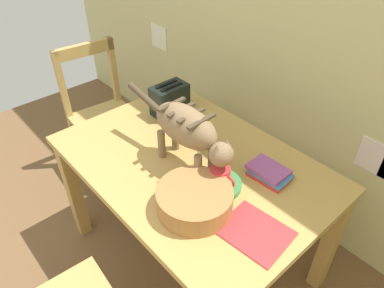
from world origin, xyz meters
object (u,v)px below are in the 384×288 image
(dining_table, at_px, (192,174))
(book_stack, at_px, (269,173))
(saucer_bowl, at_px, (219,184))
(toaster, at_px, (170,100))
(cat, at_px, (188,129))
(wooden_chair_near, at_px, (103,116))
(magazine, at_px, (255,232))
(coffee_mug, at_px, (220,176))
(wicker_basket, at_px, (195,199))

(dining_table, distance_m, book_stack, 0.38)
(saucer_bowl, height_order, toaster, toaster)
(cat, height_order, wooden_chair_near, cat)
(dining_table, bearing_deg, magazine, -12.10)
(coffee_mug, xyz_separation_m, book_stack, (0.10, 0.21, -0.04))
(wicker_basket, height_order, toaster, toaster)
(dining_table, xyz_separation_m, wicker_basket, (0.23, -0.19, 0.14))
(dining_table, relative_size, toaster, 6.46)
(saucer_bowl, height_order, book_stack, book_stack)
(coffee_mug, height_order, magazine, coffee_mug)
(saucer_bowl, xyz_separation_m, wicker_basket, (0.02, -0.16, 0.04))
(book_stack, relative_size, wicker_basket, 0.63)
(cat, bearing_deg, wicker_basket, 51.80)
(magazine, relative_size, wooden_chair_near, 0.27)
(coffee_mug, relative_size, wicker_basket, 0.42)
(book_stack, bearing_deg, magazine, -60.18)
(wicker_basket, bearing_deg, cat, 144.06)
(wooden_chair_near, bearing_deg, toaster, 105.20)
(coffee_mug, xyz_separation_m, magazine, (0.26, -0.08, -0.06))
(wicker_basket, bearing_deg, saucer_bowl, 97.38)
(coffee_mug, bearing_deg, wooden_chair_near, 175.25)
(toaster, relative_size, wooden_chair_near, 0.21)
(saucer_bowl, xyz_separation_m, book_stack, (0.10, 0.21, 0.01))
(wicker_basket, bearing_deg, wooden_chair_near, 168.02)
(magazine, bearing_deg, cat, 165.70)
(coffee_mug, height_order, toaster, toaster)
(book_stack, relative_size, toaster, 0.97)
(saucer_bowl, height_order, coffee_mug, coffee_mug)
(cat, height_order, wicker_basket, cat)
(magazine, distance_m, wooden_chair_near, 1.54)
(dining_table, bearing_deg, cat, -67.12)
(cat, height_order, magazine, cat)
(cat, xyz_separation_m, wicker_basket, (0.22, -0.16, -0.16))
(coffee_mug, bearing_deg, saucer_bowl, 180.00)
(magazine, distance_m, book_stack, 0.33)
(magazine, distance_m, toaster, 0.93)
(cat, height_order, toaster, cat)
(cat, bearing_deg, coffee_mug, 89.96)
(dining_table, xyz_separation_m, saucer_bowl, (0.21, -0.03, 0.10))
(wicker_basket, bearing_deg, coffee_mug, 96.26)
(wooden_chair_near, bearing_deg, magazine, 88.33)
(cat, bearing_deg, toaster, -120.63)
(coffee_mug, bearing_deg, dining_table, 172.69)
(book_stack, bearing_deg, wicker_basket, -102.16)
(saucer_bowl, bearing_deg, coffee_mug, 0.00)
(book_stack, height_order, wicker_basket, wicker_basket)
(coffee_mug, relative_size, magazine, 0.51)
(saucer_bowl, height_order, wicker_basket, wicker_basket)
(toaster, bearing_deg, cat, -28.38)
(cat, distance_m, coffee_mug, 0.24)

